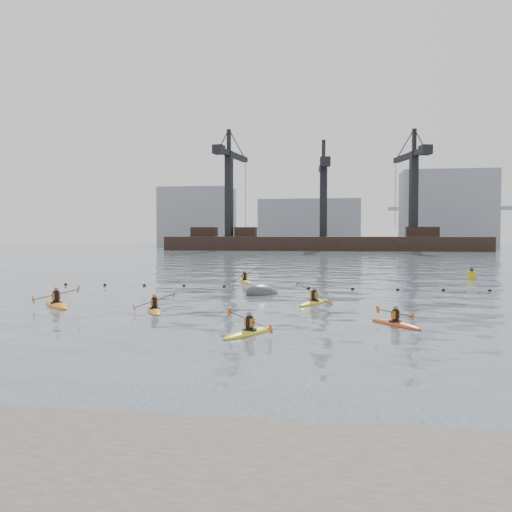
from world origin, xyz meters
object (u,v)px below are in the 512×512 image
object	(u,v)px
kayaker_1	(249,332)
nav_buoy	(472,275)
kayaker_2	(56,304)
kayaker_4	(395,323)
kayaker_3	(314,302)
kayaker_0	(155,310)
mooring_buoy	(263,294)
kayaker_5	(245,281)

from	to	relation	value
kayaker_1	nav_buoy	xyz separation A→B (m)	(14.40, 26.60, 0.27)
kayaker_2	kayaker_4	distance (m)	17.42
kayaker_2	kayaker_3	distance (m)	13.74
kayaker_2	kayaker_0	bearing A→B (deg)	-52.84
kayaker_0	kayaker_2	distance (m)	5.89
kayaker_3	mooring_buoy	distance (m)	5.38
kayaker_2	nav_buoy	bearing A→B (deg)	-3.53
kayaker_4	nav_buoy	xyz separation A→B (m)	(8.67, 23.72, 0.28)
kayaker_2	kayaker_3	world-z (taller)	kayaker_3
mooring_buoy	kayaker_0	bearing A→B (deg)	-117.31
mooring_buoy	nav_buoy	world-z (taller)	nav_buoy
kayaker_1	kayaker_4	world-z (taller)	kayaker_1
kayaker_4	kayaker_5	xyz separation A→B (m)	(-9.55, 18.63, 0.01)
kayaker_4	mooring_buoy	distance (m)	12.69
kayaker_1	mooring_buoy	xyz separation A→B (m)	(-1.31, 13.45, -0.09)
kayaker_1	mooring_buoy	bearing A→B (deg)	123.68
kayaker_0	kayaker_2	xyz separation A→B (m)	(-5.78, 1.14, 0.02)
kayaker_1	mooring_buoy	distance (m)	13.51
kayaker_2	kayaker_4	xyz separation A→B (m)	(17.07, -3.48, -0.02)
mooring_buoy	kayaker_5	bearing A→B (deg)	107.26
kayaker_5	kayaker_3	bearing A→B (deg)	-86.12
kayaker_4	nav_buoy	distance (m)	25.25
kayaker_0	nav_buoy	world-z (taller)	nav_buoy
kayaker_4	kayaker_5	world-z (taller)	kayaker_5
kayaker_4	nav_buoy	bearing A→B (deg)	-145.28
kayaker_2	kayaker_5	xyz separation A→B (m)	(7.52, 15.16, -0.01)
kayaker_2	mooring_buoy	world-z (taller)	kayaker_2
kayaker_0	kayaker_5	distance (m)	16.39
kayaker_1	kayaker_5	xyz separation A→B (m)	(-3.82, 21.52, 0.01)
kayaker_5	nav_buoy	distance (m)	18.91
kayaker_2	kayaker_1	bearing A→B (deg)	-71.00
kayaker_0	kayaker_3	bearing A→B (deg)	4.03
kayaker_3	mooring_buoy	xyz separation A→B (m)	(-3.40, 4.17, -0.10)
kayaker_3	nav_buoy	world-z (taller)	kayaker_3
kayaker_1	nav_buoy	bearing A→B (deg)	89.69
nav_buoy	mooring_buoy	bearing A→B (deg)	-140.06
kayaker_3	nav_buoy	distance (m)	21.26
kayaker_2	nav_buoy	world-z (taller)	nav_buoy
kayaker_4	nav_buoy	world-z (taller)	nav_buoy
kayaker_3	kayaker_5	size ratio (longest dim) A/B	0.97
kayaker_1	kayaker_0	bearing A→B (deg)	164.89
mooring_buoy	kayaker_2	bearing A→B (deg)	-144.76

